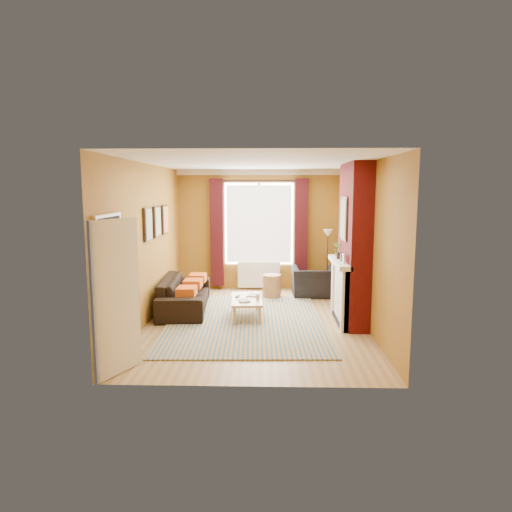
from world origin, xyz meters
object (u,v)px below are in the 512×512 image
Objects in this scene: wicker_stool at (272,286)px; floor_lamp at (328,243)px; sofa at (185,293)px; armchair at (314,282)px; coffee_table at (247,300)px.

floor_lamp reaches higher than wicker_stool.
armchair is at bearing -69.74° from sofa.
sofa is 3.41m from floor_lamp.
sofa is 1.50× the size of floor_lamp.
floor_lamp reaches higher than coffee_table.
floor_lamp is at bearing 44.94° from coffee_table.
armchair is 2.27m from coffee_table.
coffee_table is at bearing -130.91° from floor_lamp.
wicker_stool is (0.47, 1.62, -0.08)m from coffee_table.
wicker_stool is at bearing 69.56° from coffee_table.
armchair is at bearing 46.99° from coffee_table.
sofa is 4.37× the size of wicker_stool.
floor_lamp is (1.72, 1.99, 0.83)m from coffee_table.
sofa is at bearing -154.09° from floor_lamp.
armchair is 0.88× the size of coffee_table.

